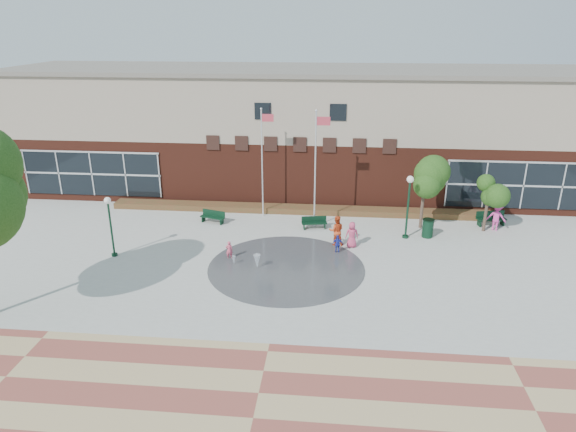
# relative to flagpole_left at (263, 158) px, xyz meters

# --- Properties ---
(ground) EXTENTS (120.00, 120.00, 0.00)m
(ground) POSITION_rel_flagpole_left_xyz_m (2.30, -10.71, -4.07)
(ground) COLOR #666056
(ground) RESTS_ON ground
(plaza_concrete) EXTENTS (46.00, 18.00, 0.01)m
(plaza_concrete) POSITION_rel_flagpole_left_xyz_m (2.30, -6.71, -4.06)
(plaza_concrete) COLOR #A8A8A0
(plaza_concrete) RESTS_ON ground
(paver_band) EXTENTS (46.00, 6.00, 0.01)m
(paver_band) POSITION_rel_flagpole_left_xyz_m (2.30, -17.71, -4.06)
(paver_band) COLOR brown
(paver_band) RESTS_ON ground
(splash_pad) EXTENTS (8.40, 8.40, 0.01)m
(splash_pad) POSITION_rel_flagpole_left_xyz_m (2.30, -7.71, -4.06)
(splash_pad) COLOR #383A3D
(splash_pad) RESTS_ON ground
(library_building) EXTENTS (44.40, 10.40, 9.20)m
(library_building) POSITION_rel_flagpole_left_xyz_m (2.30, 6.77, 0.58)
(library_building) COLOR #592419
(library_building) RESTS_ON ground
(flower_bed) EXTENTS (26.00, 1.20, 0.40)m
(flower_bed) POSITION_rel_flagpole_left_xyz_m (2.30, 0.89, -4.07)
(flower_bed) COLOR maroon
(flower_bed) RESTS_ON ground
(flagpole_left) EXTENTS (0.86, 0.14, 7.30)m
(flagpole_left) POSITION_rel_flagpole_left_xyz_m (0.00, 0.00, 0.00)
(flagpole_left) COLOR white
(flagpole_left) RESTS_ON ground
(flagpole_right) EXTENTS (0.93, 0.15, 7.52)m
(flagpole_right) POSITION_rel_flagpole_left_xyz_m (3.56, -1.70, 0.13)
(flagpole_right) COLOR white
(flagpole_right) RESTS_ON ground
(lamp_left) EXTENTS (0.37, 0.37, 3.50)m
(lamp_left) POSITION_rel_flagpole_left_xyz_m (-7.49, -7.14, -1.89)
(lamp_left) COLOR #0F311E
(lamp_left) RESTS_ON ground
(lamp_right) EXTENTS (0.42, 0.42, 3.94)m
(lamp_right) POSITION_rel_flagpole_left_xyz_m (9.15, -2.97, -1.62)
(lamp_right) COLOR #0F311E
(lamp_right) RESTS_ON ground
(bench_left) EXTENTS (1.71, 0.93, 0.83)m
(bench_left) POSITION_rel_flagpole_left_xyz_m (-3.14, -1.64, -3.80)
(bench_left) COLOR #0F311E
(bench_left) RESTS_ON ground
(bench_mid) EXTENTS (1.65, 0.75, 0.80)m
(bench_mid) POSITION_rel_flagpole_left_xyz_m (3.54, -2.04, -3.81)
(bench_mid) COLOR #0F311E
(bench_mid) RESTS_ON ground
(bench_right) EXTENTS (1.95, 0.89, 0.95)m
(bench_right) POSITION_rel_flagpole_left_xyz_m (14.87, -0.40, -3.76)
(bench_right) COLOR #0F311E
(bench_right) RESTS_ON ground
(trash_can) EXTENTS (0.71, 0.71, 1.17)m
(trash_can) POSITION_rel_flagpole_left_xyz_m (10.49, -2.70, -3.47)
(trash_can) COLOR #0F311E
(trash_can) RESTS_ON ground
(tree_mid) EXTENTS (2.82, 2.82, 4.76)m
(tree_mid) POSITION_rel_flagpole_left_xyz_m (10.30, -1.20, -0.60)
(tree_mid) COLOR #412F26
(tree_mid) RESTS_ON ground
(tree_small_right) EXTENTS (2.09, 2.09, 3.58)m
(tree_small_right) POSITION_rel_flagpole_left_xyz_m (14.18, -1.40, -1.46)
(tree_small_right) COLOR #412F26
(tree_small_right) RESTS_ON ground
(water_jet_a) EXTENTS (0.39, 0.39, 0.76)m
(water_jet_a) POSITION_rel_flagpole_left_xyz_m (0.77, -7.95, -4.07)
(water_jet_a) COLOR white
(water_jet_a) RESTS_ON ground
(water_jet_b) EXTENTS (0.21, 0.21, 0.48)m
(water_jet_b) POSITION_rel_flagpole_left_xyz_m (-0.56, -7.62, -4.07)
(water_jet_b) COLOR white
(water_jet_b) RESTS_ON ground
(child_splash) EXTENTS (0.44, 0.34, 1.06)m
(child_splash) POSITION_rel_flagpole_left_xyz_m (-0.95, -6.89, -3.54)
(child_splash) COLOR #E14E6C
(child_splash) RESTS_ON ground
(adult_red) EXTENTS (0.94, 0.76, 1.82)m
(adult_red) POSITION_rel_flagpole_left_xyz_m (4.94, -4.43, -3.15)
(adult_red) COLOR #D6491F
(adult_red) RESTS_ON ground
(adult_pink) EXTENTS (0.80, 0.56, 1.56)m
(adult_pink) POSITION_rel_flagpole_left_xyz_m (5.84, -4.64, -3.29)
(adult_pink) COLOR #CE4168
(adult_pink) RESTS_ON ground
(child_blue) EXTENTS (0.64, 0.29, 1.08)m
(child_blue) POSITION_rel_flagpole_left_xyz_m (5.03, -5.53, -3.52)
(child_blue) COLOR #2833B3
(child_blue) RESTS_ON ground
(person_bench) EXTENTS (1.33, 1.06, 1.80)m
(person_bench) POSITION_rel_flagpole_left_xyz_m (14.94, -1.15, -3.16)
(person_bench) COLOR #ED42A7
(person_bench) RESTS_ON ground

